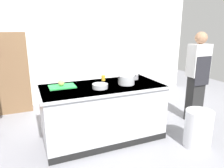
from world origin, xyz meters
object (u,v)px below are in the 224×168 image
at_px(sauce_pan, 134,77).
at_px(mixing_bowl, 100,86).
at_px(onion, 61,83).
at_px(trash_bin, 198,129).
at_px(stock_pot, 126,80).
at_px(person_chef, 197,75).
at_px(juice_cup, 103,78).
at_px(bookshelf, 1,74).

bearing_deg(sauce_pan, mixing_bowl, -157.95).
relative_size(onion, trash_bin, 0.16).
relative_size(sauce_pan, mixing_bowl, 0.90).
relative_size(stock_pot, person_chef, 0.19).
distance_m(onion, stock_pot, 1.03).
distance_m(trash_bin, person_chef, 1.16).
bearing_deg(mixing_bowl, stock_pot, 6.59).
bearing_deg(sauce_pan, juice_cup, 168.21).
distance_m(juice_cup, bookshelf, 2.28).
bearing_deg(juice_cup, trash_bin, -44.90).
xyz_separation_m(stock_pot, person_chef, (1.49, -0.00, -0.06)).
bearing_deg(mixing_bowl, person_chef, 1.50).
bearing_deg(onion, mixing_bowl, -29.44).
bearing_deg(bookshelf, stock_pot, -43.61).
relative_size(onion, sauce_pan, 0.45).
bearing_deg(bookshelf, trash_bin, -42.92).
distance_m(stock_pot, mixing_bowl, 0.48).
xyz_separation_m(onion, stock_pot, (1.00, -0.24, 0.01)).
height_order(mixing_bowl, bookshelf, bookshelf).
xyz_separation_m(sauce_pan, mixing_bowl, (-0.75, -0.30, -0.01)).
relative_size(mixing_bowl, trash_bin, 0.40).
distance_m(onion, person_chef, 2.51).
height_order(onion, trash_bin, onion).
xyz_separation_m(sauce_pan, trash_bin, (0.58, -1.01, -0.66)).
height_order(sauce_pan, mixing_bowl, sauce_pan).
xyz_separation_m(juice_cup, person_chef, (1.76, -0.37, -0.04)).
xyz_separation_m(juice_cup, bookshelf, (-1.70, 1.51, -0.10)).
distance_m(onion, mixing_bowl, 0.61).
distance_m(mixing_bowl, juice_cup, 0.47).
xyz_separation_m(onion, sauce_pan, (1.28, 0.01, -0.02)).
distance_m(stock_pot, bookshelf, 2.72).
height_order(onion, person_chef, person_chef).
distance_m(stock_pot, trash_bin, 1.34).
relative_size(mixing_bowl, bookshelf, 0.14).
relative_size(trash_bin, person_chef, 0.34).
bearing_deg(person_chef, trash_bin, 145.97).
height_order(person_chef, bookshelf, person_chef).
height_order(trash_bin, bookshelf, bookshelf).
bearing_deg(mixing_bowl, trash_bin, -27.82).
xyz_separation_m(onion, trash_bin, (1.87, -1.00, -0.68)).
distance_m(onion, sauce_pan, 1.28).
bearing_deg(onion, sauce_pan, 0.27).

